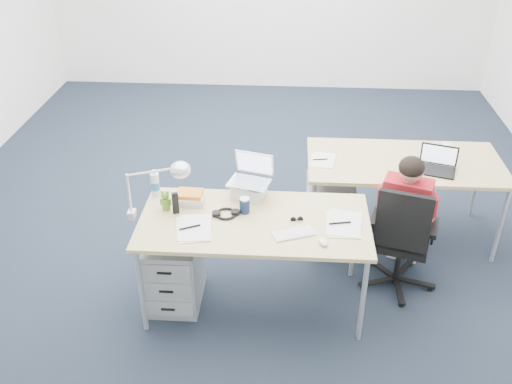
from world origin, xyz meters
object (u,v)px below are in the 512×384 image
cordless_phone (175,203)px  sunglasses (297,219)px  seated_person (406,215)px  bear_figurine (166,200)px  silver_laptop (249,178)px  wireless_keyboard (293,234)px  desk_lamp (149,189)px  computer_mouse (323,242)px  desk_far (404,166)px  can_koozie (245,205)px  drawer_pedestal_far (329,213)px  dark_laptop (438,160)px  desk_near (254,226)px  book_stack (190,198)px  far_cup (445,150)px  headphones (226,213)px  water_bottle (155,183)px  office_chair (398,258)px  drawer_pedestal_near (173,269)px

cordless_phone → sunglasses: cordless_phone is taller
seated_person → bear_figurine: 1.81m
silver_laptop → cordless_phone: bearing=-136.9°
wireless_keyboard → desk_lamp: bearing=151.1°
computer_mouse → sunglasses: (-0.17, 0.26, -0.00)m
seated_person → desk_far: bearing=103.2°
can_koozie → drawer_pedestal_far: bearing=48.2°
computer_mouse → dark_laptop: 1.40m
desk_near → sunglasses: bearing=2.4°
silver_laptop → dark_laptop: bearing=33.8°
desk_far → bear_figurine: bearing=-154.7°
desk_far → can_koozie: bearing=-145.6°
seated_person → cordless_phone: size_ratio=6.71×
desk_far → book_stack: 1.83m
far_cup → headphones: bearing=-149.4°
water_bottle → bear_figurine: (0.11, -0.19, -0.03)m
office_chair → drawer_pedestal_near: (-1.69, -0.26, 0.01)m
sunglasses → desk_lamp: bearing=171.9°
drawer_pedestal_far → seated_person: bearing=-38.3°
drawer_pedestal_far → headphones: (-0.79, -0.78, 0.47)m
silver_laptop → desk_near: bearing=-63.5°
cordless_phone → wireless_keyboard: bearing=-33.4°
dark_laptop → desk_lamp: bearing=-141.5°
bear_figurine → book_stack: 0.19m
wireless_keyboard → seated_person: bearing=11.9°
silver_laptop → wireless_keyboard: silver_laptop is taller
desk_near → dark_laptop: (1.40, 0.79, 0.15)m
can_koozie → desk_far: bearing=34.4°
drawer_pedestal_near → computer_mouse: (1.07, -0.24, 0.47)m
computer_mouse → bear_figurine: bear_figurine is taller
book_stack → office_chair: bearing=2.0°
seated_person → computer_mouse: seated_person is taller
can_koozie → sunglasses: (0.37, -0.08, -0.05)m
drawer_pedestal_near → computer_mouse: bearing=-12.7°
can_koozie → desk_near: bearing=-51.8°
seated_person → can_koozie: seated_person is taller
sunglasses → cordless_phone: bearing=166.9°
desk_near → sunglasses: sunglasses is taller
drawer_pedestal_near → desk_lamp: size_ratio=1.17×
computer_mouse → can_koozie: can_koozie is taller
computer_mouse → can_koozie: bearing=123.8°
desk_near → silver_laptop: (-0.06, 0.31, 0.20)m
desk_near → book_stack: (-0.48, 0.20, 0.09)m
office_chair → wireless_keyboard: (-0.81, -0.41, 0.47)m
office_chair → headphones: (-1.29, -0.20, 0.48)m
wireless_keyboard → cordless_phone: 0.86m
office_chair → water_bottle: size_ratio=4.39×
desk_far → computer_mouse: size_ratio=18.42×
can_koozie → office_chair: bearing=7.7°
drawer_pedestal_near → book_stack: book_stack is taller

